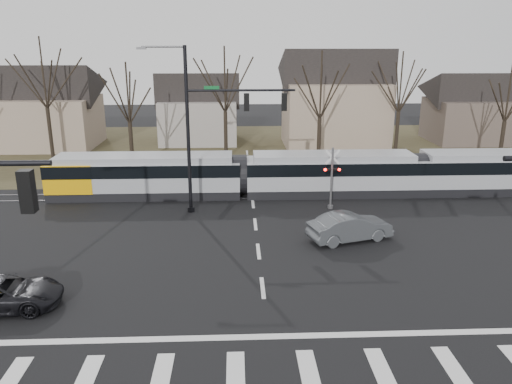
{
  "coord_description": "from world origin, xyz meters",
  "views": [
    {
      "loc": [
        -1.11,
        -17.73,
        10.35
      ],
      "look_at": [
        0.0,
        9.0,
        2.3
      ],
      "focal_mm": 35.0,
      "sensor_mm": 36.0,
      "label": 1
    }
  ],
  "objects_px": {
    "sedan": "(350,227)",
    "rail_crossing_signal": "(332,180)",
    "tram": "(330,172)",
    "suv": "(1,294)"
  },
  "relations": [
    {
      "from": "tram",
      "to": "suv",
      "type": "xyz_separation_m",
      "value": [
        -16.12,
        -15.3,
        -0.95
      ]
    },
    {
      "from": "tram",
      "to": "sedan",
      "type": "bearing_deg",
      "value": -93.12
    },
    {
      "from": "suv",
      "to": "rail_crossing_signal",
      "type": "distance_m",
      "value": 19.79
    },
    {
      "from": "rail_crossing_signal",
      "to": "sedan",
      "type": "bearing_deg",
      "value": -89.64
    },
    {
      "from": "sedan",
      "to": "suv",
      "type": "distance_m",
      "value": 17.0
    },
    {
      "from": "sedan",
      "to": "rail_crossing_signal",
      "type": "distance_m",
      "value": 5.57
    },
    {
      "from": "rail_crossing_signal",
      "to": "suv",
      "type": "bearing_deg",
      "value": -142.23
    },
    {
      "from": "tram",
      "to": "suv",
      "type": "bearing_deg",
      "value": -136.48
    },
    {
      "from": "tram",
      "to": "suv",
      "type": "height_order",
      "value": "tram"
    },
    {
      "from": "sedan",
      "to": "rail_crossing_signal",
      "type": "bearing_deg",
      "value": -16.93
    }
  ]
}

